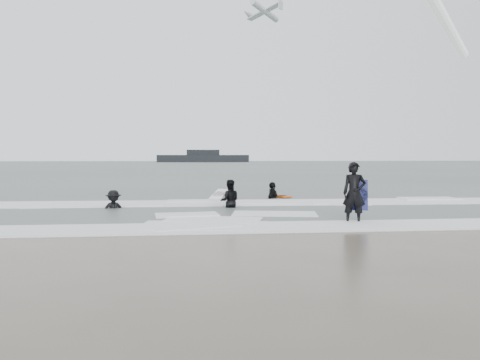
{
  "coord_description": "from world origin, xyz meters",
  "views": [
    {
      "loc": [
        -1.65,
        -13.83,
        2.09
      ],
      "look_at": [
        0.0,
        5.0,
        1.1
      ],
      "focal_mm": 35.0,
      "sensor_mm": 36.0,
      "label": 1
    }
  ],
  "objects": [
    {
      "name": "bodyboards",
      "position": [
        1.6,
        4.55,
        0.5
      ],
      "size": [
        4.92,
        8.79,
        1.25
      ],
      "color": "#10154E",
      "rests_on": "ground"
    },
    {
      "name": "sea",
      "position": [
        0.0,
        80.0,
        0.06
      ],
      "size": [
        320.0,
        320.0,
        0.0
      ],
      "primitive_type": "plane",
      "color": "#47544C",
      "rests_on": "ground"
    },
    {
      "name": "vessel_horizon",
      "position": [
        -0.43,
        132.31,
        1.43
      ],
      "size": [
        28.27,
        5.05,
        3.84
      ],
      "color": "black",
      "rests_on": "ground"
    },
    {
      "name": "surf_foam",
      "position": [
        0.0,
        3.7,
        0.04
      ],
      "size": [
        30.03,
        9.06,
        0.09
      ],
      "color": "white",
      "rests_on": "ground"
    },
    {
      "name": "surfer_breaker",
      "position": [
        -4.94,
        4.45,
        0.0
      ],
      "size": [
        1.17,
        0.87,
        1.61
      ],
      "primitive_type": "imported",
      "rotation": [
        0.0,
        0.0,
        0.29
      ],
      "color": "black",
      "rests_on": "ground"
    },
    {
      "name": "surfer_right_near",
      "position": [
        1.86,
        8.29,
        0.0
      ],
      "size": [
        1.01,
        1.24,
        1.98
      ],
      "primitive_type": "imported",
      "rotation": [
        0.0,
        0.0,
        -2.12
      ],
      "color": "black",
      "rests_on": "ground"
    },
    {
      "name": "ground",
      "position": [
        0.0,
        0.0,
        0.0
      ],
      "size": [
        320.0,
        320.0,
        0.0
      ],
      "primitive_type": "plane",
      "color": "brown",
      "rests_on": "ground"
    },
    {
      "name": "surfer_wading",
      "position": [
        -0.46,
        4.48,
        0.0
      ],
      "size": [
        0.84,
        0.66,
        1.7
      ],
      "primitive_type": "imported",
      "rotation": [
        0.0,
        0.0,
        3.11
      ],
      "color": "black",
      "rests_on": "ground"
    },
    {
      "name": "surfer_right_far",
      "position": [
        6.38,
        9.04,
        0.0
      ],
      "size": [
        1.01,
        0.9,
        1.73
      ],
      "primitive_type": "imported",
      "rotation": [
        0.0,
        0.0,
        -2.62
      ],
      "color": "black",
      "rests_on": "ground"
    },
    {
      "name": "surfer_centre",
      "position": [
        3.09,
        0.1,
        0.0
      ],
      "size": [
        0.77,
        0.59,
        1.92
      ],
      "primitive_type": "imported",
      "rotation": [
        0.0,
        0.0,
        -0.2
      ],
      "color": "black",
      "rests_on": "ground"
    }
  ]
}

